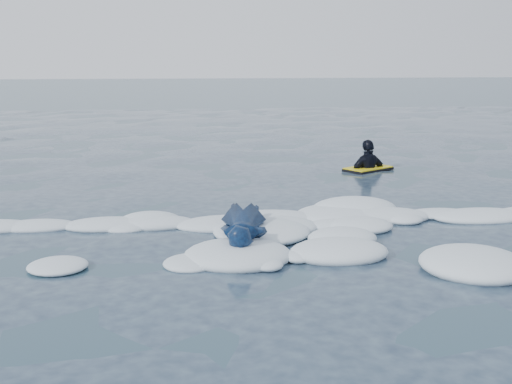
# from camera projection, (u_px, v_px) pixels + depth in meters

# --- Properties ---
(ground) EXTENTS (120.00, 120.00, 0.00)m
(ground) POSITION_uv_depth(u_px,v_px,m) (161.00, 267.00, 6.90)
(ground) COLOR #1B3B42
(ground) RESTS_ON ground
(foam_band) EXTENTS (12.00, 3.10, 0.30)m
(foam_band) POSITION_uv_depth(u_px,v_px,m) (163.00, 240.00, 7.90)
(foam_band) COLOR white
(foam_band) RESTS_ON ground
(prone_woman_unit) EXTENTS (0.80, 1.66, 0.41)m
(prone_woman_unit) POSITION_uv_depth(u_px,v_px,m) (244.00, 227.00, 7.67)
(prone_woman_unit) COLOR black
(prone_woman_unit) RESTS_ON ground
(waiting_rider_unit) EXTENTS (1.12, 0.98, 1.47)m
(waiting_rider_unit) POSITION_uv_depth(u_px,v_px,m) (368.00, 176.00, 12.69)
(waiting_rider_unit) COLOR black
(waiting_rider_unit) RESTS_ON ground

